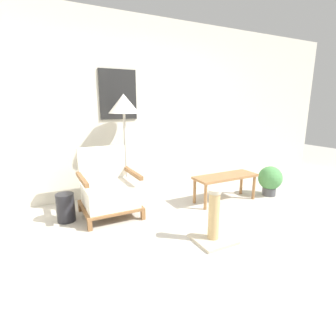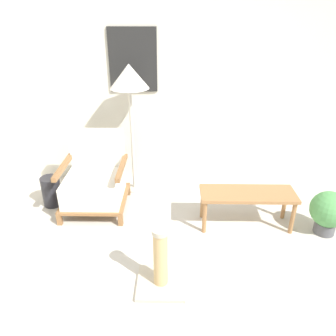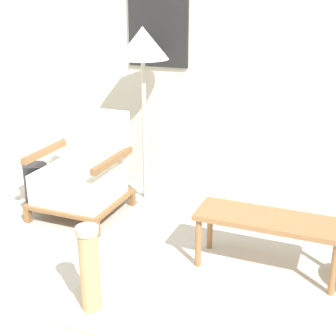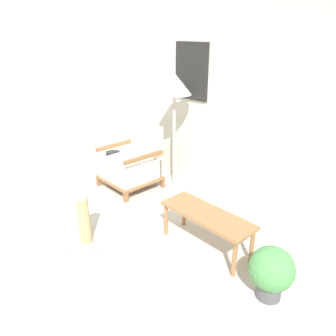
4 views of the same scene
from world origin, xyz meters
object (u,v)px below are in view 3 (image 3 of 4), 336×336
at_px(floor_lamp, 143,50).
at_px(coffee_table, 268,225).
at_px(vase, 36,182).
at_px(scratching_post, 91,284).
at_px(armchair, 82,177).

height_order(floor_lamp, coffee_table, floor_lamp).
distance_m(floor_lamp, vase, 1.55).
distance_m(floor_lamp, scratching_post, 2.03).
distance_m(armchair, coffee_table, 1.69).
distance_m(armchair, floor_lamp, 1.18).
bearing_deg(floor_lamp, vase, -157.18).
bearing_deg(scratching_post, armchair, 123.58).
height_order(armchair, vase, armchair).
height_order(armchair, scratching_post, armchair).
xyz_separation_m(vase, scratching_post, (1.32, -1.23, 0.02)).
bearing_deg(scratching_post, floor_lamp, 103.75).
distance_m(floor_lamp, coffee_table, 1.79).
relative_size(armchair, vase, 2.45).
xyz_separation_m(armchair, scratching_post, (0.79, -1.19, -0.14)).
relative_size(vase, scratching_post, 0.62).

